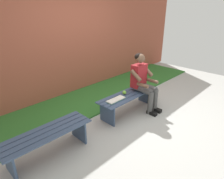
{
  "coord_description": "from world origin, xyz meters",
  "views": [
    {
      "loc": [
        2.97,
        2.38,
        2.14
      ],
      "look_at": [
        0.66,
        0.15,
        0.77
      ],
      "focal_mm": 31.64,
      "sensor_mm": 36.0,
      "label": 1
    }
  ],
  "objects_px": {
    "person_seated": "(143,80)",
    "apple": "(124,93)",
    "book_open": "(116,100)",
    "bench_far": "(47,138)",
    "bench_near": "(129,98)"
  },
  "relations": [
    {
      "from": "bench_near",
      "to": "person_seated",
      "type": "xyz_separation_m",
      "value": [
        -0.35,
        0.1,
        0.35
      ]
    },
    {
      "from": "person_seated",
      "to": "book_open",
      "type": "distance_m",
      "value": 0.8
    },
    {
      "from": "person_seated",
      "to": "bench_far",
      "type": "bearing_deg",
      "value": -2.51
    },
    {
      "from": "apple",
      "to": "book_open",
      "type": "relative_size",
      "value": 0.21
    },
    {
      "from": "bench_far",
      "to": "book_open",
      "type": "xyz_separation_m",
      "value": [
        -1.49,
        0.01,
        0.12
      ]
    },
    {
      "from": "person_seated",
      "to": "apple",
      "type": "xyz_separation_m",
      "value": [
        0.43,
        -0.15,
        -0.2
      ]
    },
    {
      "from": "bench_far",
      "to": "apple",
      "type": "height_order",
      "value": "apple"
    },
    {
      "from": "person_seated",
      "to": "book_open",
      "type": "height_order",
      "value": "person_seated"
    },
    {
      "from": "bench_far",
      "to": "bench_near",
      "type": "bearing_deg",
      "value": -180.0
    },
    {
      "from": "bench_near",
      "to": "apple",
      "type": "bearing_deg",
      "value": -33.95
    },
    {
      "from": "apple",
      "to": "bench_near",
      "type": "bearing_deg",
      "value": 146.05
    },
    {
      "from": "bench_far",
      "to": "person_seated",
      "type": "relative_size",
      "value": 1.11
    },
    {
      "from": "person_seated",
      "to": "apple",
      "type": "height_order",
      "value": "person_seated"
    },
    {
      "from": "bench_far",
      "to": "person_seated",
      "type": "height_order",
      "value": "person_seated"
    },
    {
      "from": "bench_far",
      "to": "apple",
      "type": "bearing_deg",
      "value": -178.3
    }
  ]
}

